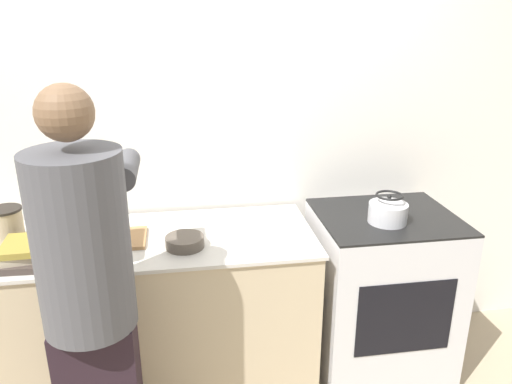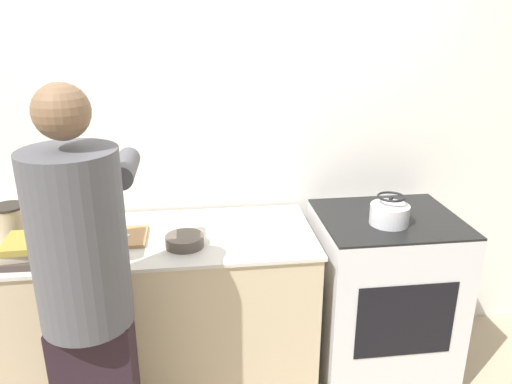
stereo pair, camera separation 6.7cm
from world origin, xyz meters
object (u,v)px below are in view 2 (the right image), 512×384
(oven, at_px, (382,294))
(knife, at_px, (111,234))
(canister_jar, at_px, (11,222))
(cutting_board, at_px, (117,237))
(kettle, at_px, (390,212))
(bowl_prep, at_px, (185,241))
(person, at_px, (86,292))

(oven, bearing_deg, knife, 178.91)
(oven, relative_size, canister_jar, 5.24)
(cutting_board, distance_m, canister_jar, 0.52)
(kettle, height_order, canister_jar, kettle)
(bowl_prep, bearing_deg, kettle, 1.86)
(knife, bearing_deg, canister_jar, -161.33)
(person, distance_m, bowl_prep, 0.59)
(oven, xyz_separation_m, cutting_board, (-1.40, 0.01, 0.43))
(oven, bearing_deg, person, -158.25)
(oven, distance_m, person, 1.62)
(cutting_board, relative_size, kettle, 1.49)
(oven, distance_m, cutting_board, 1.47)
(cutting_board, bearing_deg, knife, 148.68)
(person, bearing_deg, canister_jar, 126.29)
(cutting_board, bearing_deg, kettle, -3.72)
(bowl_prep, bearing_deg, canister_jar, 167.53)
(cutting_board, distance_m, kettle, 1.37)
(oven, xyz_separation_m, bowl_prep, (-1.07, -0.11, 0.45))
(canister_jar, bearing_deg, person, -53.71)
(knife, bearing_deg, person, -66.26)
(person, bearing_deg, bowl_prep, 51.15)
(person, distance_m, knife, 0.60)
(person, height_order, knife, person)
(person, bearing_deg, knife, 89.73)
(cutting_board, height_order, bowl_prep, bowl_prep)
(oven, height_order, kettle, kettle)
(oven, bearing_deg, bowl_prep, -173.87)
(canister_jar, bearing_deg, kettle, -4.67)
(oven, relative_size, person, 0.54)
(person, xyz_separation_m, knife, (0.00, 0.60, -0.03))
(knife, xyz_separation_m, kettle, (1.40, -0.11, 0.09))
(kettle, relative_size, bowl_prep, 1.06)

